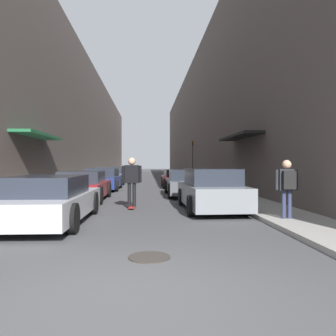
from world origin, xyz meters
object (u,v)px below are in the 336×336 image
Objects in this scene: parked_car_left_3 at (112,176)px; skateboarder at (132,177)px; parked_car_left_1 at (83,186)px; traffic_light at (193,155)px; parked_car_left_2 at (103,179)px; parked_car_right_2 at (178,179)px; parked_car_left_0 at (49,200)px; parked_car_right_1 at (186,183)px; manhole_cover at (149,257)px; pedestrian at (287,182)px; parked_car_right_0 at (211,190)px.

parked_car_left_3 is 14.21m from skateboarder.
traffic_light is (7.26, 18.50, 1.80)m from parked_car_left_1.
parked_car_right_2 is at bearing 19.68° from parked_car_left_2.
parked_car_left_1 is (-0.11, 5.29, 0.01)m from parked_car_left_0.
skateboarder is (-2.47, -4.52, 0.48)m from parked_car_right_1.
pedestrian is at bearing 38.92° from manhole_cover.
parked_car_left_0 is at bearing -88.82° from parked_car_left_1.
parked_car_left_0 is 13.65m from parked_car_right_2.
parked_car_left_1 is at bearing -111.42° from traffic_light.
parked_car_right_0 is 1.09× the size of parked_car_right_2.
parked_car_left_0 is 1.18× the size of parked_car_right_2.
pedestrian reaches higher than manhole_cover.
manhole_cover is at bearing -111.06° from parked_car_right_0.
pedestrian is (1.67, -13.25, 0.50)m from parked_car_right_2.
parked_car_right_1 is (-0.22, 5.06, -0.04)m from parked_car_right_0.
manhole_cover is at bearing -141.08° from pedestrian.
parked_car_right_1 is at bearing -40.92° from parked_car_left_2.
parked_car_left_0 is 1.02× the size of parked_car_left_1.
parked_car_left_1 is 5.02m from parked_car_right_1.
traffic_light is at bearing 81.02° from parked_car_right_1.
pedestrian is at bearing -82.80° from parked_car_right_2.
parked_car_left_2 reaches higher than manhole_cover.
parked_car_left_1 is 19.96m from traffic_light.
parked_car_left_0 is at bearing 176.34° from pedestrian.
parked_car_left_0 reaches higher than parked_car_right_2.
traffic_light is at bearing 83.67° from parked_car_right_0.
parked_car_left_2 is 1.08× the size of parked_car_right_0.
skateboarder is at bearing -104.08° from parked_car_right_2.
skateboarder reaches higher than pedestrian.
parked_car_left_0 is 6.31m from pedestrian.
manhole_cover is 4.81m from pedestrian.
parked_car_left_0 is 2.63× the size of skateboarder.
skateboarder is at bearing 95.44° from manhole_cover.
parked_car_left_3 is at bearing 97.83° from manhole_cover.
parked_car_right_0 is at bearing 121.06° from pedestrian.
traffic_light reaches higher than skateboarder.
parked_car_left_2 is at bearing -119.74° from traffic_light.
parked_car_left_1 is 9.08m from manhole_cover.
parked_car_left_2 is at bearing 118.01° from parked_car_right_0.
parked_car_left_3 is 1.05× the size of parked_car_right_2.
parked_car_left_0 reaches higher than manhole_cover.
parked_car_left_2 is 3.00× the size of pedestrian.
parked_car_right_0 is 10.70m from parked_car_right_2.
parked_car_right_2 is 11.38m from traffic_light.
pedestrian reaches higher than parked_car_right_1.
parked_car_left_0 is at bearing -155.70° from parked_car_right_0.
traffic_light is (2.54, 10.95, 1.83)m from parked_car_right_2.
parked_car_left_3 is at bearing 90.71° from parked_car_left_2.
parked_car_left_1 is at bearing -89.92° from parked_car_left_3.
parked_car_right_1 is 2.49× the size of skateboarder.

